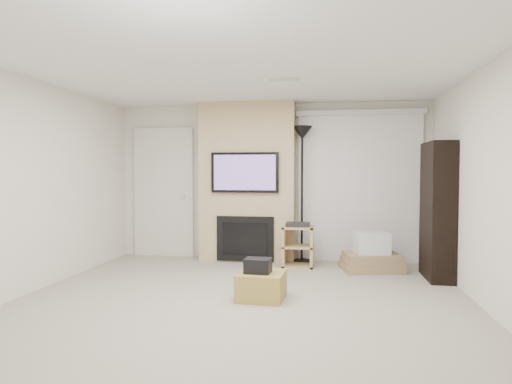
% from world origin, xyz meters
% --- Properties ---
extents(floor, '(5.00, 5.50, 0.00)m').
position_xyz_m(floor, '(0.00, 0.00, 0.00)').
color(floor, '#A69D8B').
rests_on(floor, ground).
extents(ceiling, '(5.00, 5.50, 0.00)m').
position_xyz_m(ceiling, '(0.00, 0.00, 2.50)').
color(ceiling, white).
rests_on(ceiling, wall_back).
extents(wall_back, '(5.00, 0.00, 2.50)m').
position_xyz_m(wall_back, '(0.00, 2.75, 1.25)').
color(wall_back, white).
rests_on(wall_back, ground).
extents(wall_front, '(5.00, 0.00, 2.50)m').
position_xyz_m(wall_front, '(0.00, -2.75, 1.25)').
color(wall_front, white).
rests_on(wall_front, ground).
extents(wall_left, '(0.00, 5.50, 2.50)m').
position_xyz_m(wall_left, '(-2.50, 0.00, 1.25)').
color(wall_left, white).
rests_on(wall_left, ground).
extents(wall_right, '(0.00, 5.50, 2.50)m').
position_xyz_m(wall_right, '(2.50, 0.00, 1.25)').
color(wall_right, white).
rests_on(wall_right, ground).
extents(hvac_vent, '(0.35, 0.18, 0.01)m').
position_xyz_m(hvac_vent, '(0.40, 0.80, 2.50)').
color(hvac_vent, silver).
rests_on(hvac_vent, ceiling).
extents(ottoman, '(0.53, 0.53, 0.30)m').
position_xyz_m(ottoman, '(0.19, 0.35, 0.15)').
color(ottoman, '#A98C43').
rests_on(ottoman, floor).
extents(black_bag, '(0.29, 0.24, 0.16)m').
position_xyz_m(black_bag, '(0.16, 0.31, 0.38)').
color(black_bag, black).
rests_on(black_bag, ottoman).
extents(fireplace_wall, '(1.50, 0.47, 2.50)m').
position_xyz_m(fireplace_wall, '(-0.35, 2.54, 1.24)').
color(fireplace_wall, tan).
rests_on(fireplace_wall, floor).
extents(entry_door, '(1.02, 0.11, 2.14)m').
position_xyz_m(entry_door, '(-1.80, 2.71, 1.05)').
color(entry_door, silver).
rests_on(entry_door, floor).
extents(vertical_blinds, '(1.98, 0.10, 2.37)m').
position_xyz_m(vertical_blinds, '(1.40, 2.70, 1.27)').
color(vertical_blinds, silver).
rests_on(vertical_blinds, floor).
extents(floor_lamp, '(0.31, 0.31, 2.11)m').
position_xyz_m(floor_lamp, '(0.52, 2.49, 1.66)').
color(floor_lamp, black).
rests_on(floor_lamp, floor).
extents(av_stand, '(0.45, 0.38, 0.66)m').
position_xyz_m(av_stand, '(0.48, 2.16, 0.35)').
color(av_stand, tan).
rests_on(av_stand, floor).
extents(box_stack, '(0.93, 0.77, 0.55)m').
position_xyz_m(box_stack, '(1.54, 2.05, 0.21)').
color(box_stack, '#9C8059').
rests_on(box_stack, floor).
extents(bookshelf, '(0.30, 0.80, 1.80)m').
position_xyz_m(bookshelf, '(2.34, 1.68, 0.90)').
color(bookshelf, black).
rests_on(bookshelf, floor).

